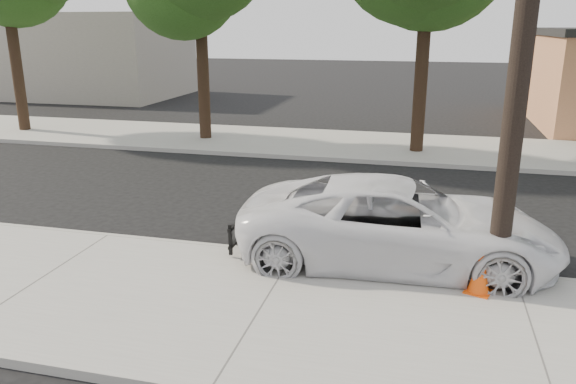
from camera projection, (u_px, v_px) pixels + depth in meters
The scene contains 8 objects.
ground at pixel (316, 224), 12.80m from camera, with size 120.00×120.00×0.00m, color black.
near_sidewalk at pixel (261, 310), 8.78m from camera, with size 90.00×4.40×0.15m, color gray.
far_sidewalk at pixel (361, 146), 20.67m from camera, with size 90.00×5.00×0.15m, color gray.
curb_near at pixel (294, 256), 10.82m from camera, with size 90.00×0.12×0.16m, color #9E9B93.
building_far at pixel (68, 55), 35.32m from camera, with size 14.00×8.00×5.00m, color gray.
utility_pole at pixel (528, 1), 8.10m from camera, with size 1.40×0.34×9.00m.
police_cruiser at pixel (398, 223), 10.44m from camera, with size 2.70×5.85×1.63m, color white.
traffic_cone at pixel (480, 271), 9.11m from camera, with size 0.51×0.51×0.77m.
Camera 1 is at (2.32, -11.84, 4.37)m, focal length 35.00 mm.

